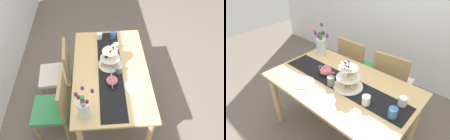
# 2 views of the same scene
# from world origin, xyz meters

# --- Properties ---
(ground_plane) EXTENTS (8.00, 8.00, 0.00)m
(ground_plane) POSITION_xyz_m (0.00, 0.00, 0.00)
(ground_plane) COLOR #6B6056
(dining_table) EXTENTS (1.55, 0.92, 0.74)m
(dining_table) POSITION_xyz_m (0.00, 0.00, 0.63)
(dining_table) COLOR tan
(dining_table) RESTS_ON ground_plane
(chair_left) EXTENTS (0.42, 0.42, 0.91)m
(chair_left) POSITION_xyz_m (-0.33, 0.69, 0.50)
(chair_left) COLOR #9C8254
(chair_left) RESTS_ON ground_plane
(chair_right) EXTENTS (0.45, 0.45, 0.91)m
(chair_right) POSITION_xyz_m (0.25, 0.69, 0.50)
(chair_right) COLOR #9C8254
(chair_right) RESTS_ON ground_plane
(table_runner) EXTENTS (1.48, 0.29, 0.00)m
(table_runner) POSITION_xyz_m (0.00, 0.01, 0.74)
(table_runner) COLOR black
(table_runner) RESTS_ON dining_table
(tiered_cake_stand) EXTENTS (0.30, 0.30, 0.30)m
(tiered_cake_stand) POSITION_xyz_m (0.09, 0.00, 0.85)
(tiered_cake_stand) COLOR beige
(tiered_cake_stand) RESTS_ON table_runner
(teapot) EXTENTS (0.24, 0.13, 0.14)m
(teapot) POSITION_xyz_m (-0.22, 0.00, 0.79)
(teapot) COLOR #D66B75
(teapot) RESTS_ON table_runner
(tulip_vase) EXTENTS (0.25, 0.18, 0.41)m
(tulip_vase) POSITION_xyz_m (-0.61, 0.31, 0.87)
(tulip_vase) COLOR silver
(tulip_vase) RESTS_ON dining_table
(cream_jug) EXTENTS (0.08, 0.08, 0.08)m
(cream_jug) POSITION_xyz_m (0.62, 0.12, 0.78)
(cream_jug) COLOR white
(cream_jug) RESTS_ON dining_table
(dinner_plate_left) EXTENTS (0.23, 0.23, 0.01)m
(dinner_plate_left) POSITION_xyz_m (-0.29, -0.25, 0.74)
(dinner_plate_left) COLOR white
(dinner_plate_left) RESTS_ON dining_table
(fork_left) EXTENTS (0.02, 0.15, 0.01)m
(fork_left) POSITION_xyz_m (-0.43, -0.25, 0.74)
(fork_left) COLOR silver
(fork_left) RESTS_ON dining_table
(knife_left) EXTENTS (0.03, 0.17, 0.01)m
(knife_left) POSITION_xyz_m (-0.14, -0.25, 0.74)
(knife_left) COLOR silver
(knife_left) RESTS_ON dining_table
(mug_grey) EXTENTS (0.08, 0.08, 0.09)m
(mug_grey) POSITION_xyz_m (-0.05, -0.09, 0.79)
(mug_grey) COLOR slate
(mug_grey) RESTS_ON table_runner
(mug_white_text) EXTENTS (0.08, 0.08, 0.09)m
(mug_white_text) POSITION_xyz_m (0.37, -0.09, 0.78)
(mug_white_text) COLOR white
(mug_white_text) RESTS_ON dining_table
(mug_orange) EXTENTS (0.08, 0.08, 0.09)m
(mug_orange) POSITION_xyz_m (0.62, -0.07, 0.78)
(mug_orange) COLOR #3370B7
(mug_orange) RESTS_ON dining_table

